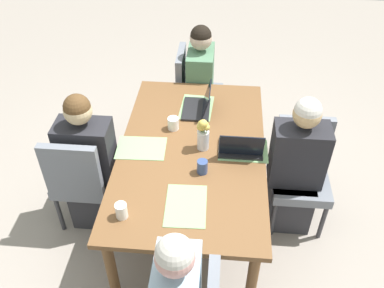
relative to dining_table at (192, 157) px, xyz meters
The scene contains 18 objects.
ground_plane 0.66m from the dining_table, ahead, with size 10.00×10.00×0.00m, color gray.
dining_table is the anchor object (origin of this frame).
chair_head_left_left_near 1.19m from the dining_table, behind, with size 0.44×0.44×0.90m.
person_head_left_left_near 1.12m from the dining_table, behind, with size 0.40×0.36×1.19m.
chair_far_left_far 0.87m from the dining_table, 98.27° to the left, with size 0.44×0.44×0.90m.
person_far_left_far 0.80m from the dining_table, 93.50° to the left, with size 0.36×0.40×1.19m.
chair_near_right_near 0.87m from the dining_table, 81.65° to the right, with size 0.44×0.44×0.90m.
person_near_right_near 0.80m from the dining_table, 86.40° to the right, with size 0.36×0.40×1.19m.
flower_vase 0.23m from the dining_table, 106.97° to the left, with size 0.10×0.10×0.26m.
placemat_head_left_left_near 0.53m from the dining_table, behind, with size 0.36×0.26×0.00m, color #7FAD70.
placemat_head_right_left_mid 0.55m from the dining_table, ahead, with size 0.36×0.26×0.00m, color #7FAD70.
placemat_far_left_far 0.38m from the dining_table, 93.30° to the left, with size 0.36×0.26×0.00m, color #7FAD70.
placemat_near_right_near 0.38m from the dining_table, 86.60° to the right, with size 0.36×0.26×0.00m, color #7FAD70.
laptop_head_left_left_near 0.51m from the dining_table, behind, with size 0.32×0.22×0.21m.
laptop_far_left_far 0.37m from the dining_table, 88.88° to the left, with size 0.22×0.32×0.21m.
coffee_mug_near_left 0.28m from the dining_table, 21.25° to the left, with size 0.07×0.07×0.10m, color #33477A.
coffee_mug_near_right 0.31m from the dining_table, 144.49° to the right, with size 0.09×0.09×0.10m, color white.
coffee_mug_centre_left 0.78m from the dining_table, 29.34° to the right, with size 0.07×0.07×0.11m, color white.
Camera 1 is at (2.30, 0.20, 2.75)m, focal length 38.94 mm.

